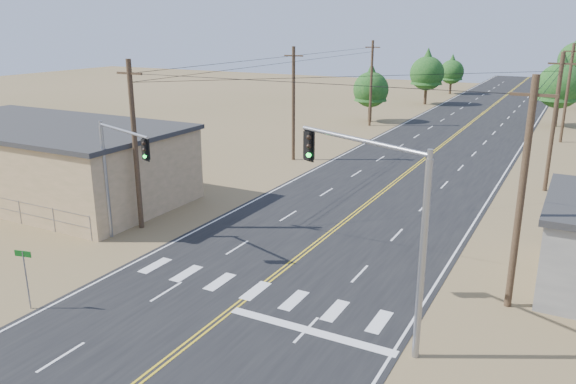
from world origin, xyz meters
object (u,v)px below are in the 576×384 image
Objects in this scene: building_left at (45,161)px; signal_mast_left at (116,165)px; street_sign at (25,270)px; signal_mast_right at (384,207)px.

signal_mast_left is (11.42, -4.51, 2.07)m from building_left.
signal_mast_left is at bearing 90.97° from street_sign.
building_left is 2.54× the size of signal_mast_right.
signal_mast_left is 2.51× the size of street_sign.
signal_mast_right is (15.82, -2.46, 0.78)m from signal_mast_left.
signal_mast_left reaches higher than street_sign.
building_left is 28.26m from signal_mast_right.
signal_mast_right is at bearing 7.27° from street_sign.
signal_mast_right reaches higher than building_left.
signal_mast_left is 16.03m from signal_mast_right.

